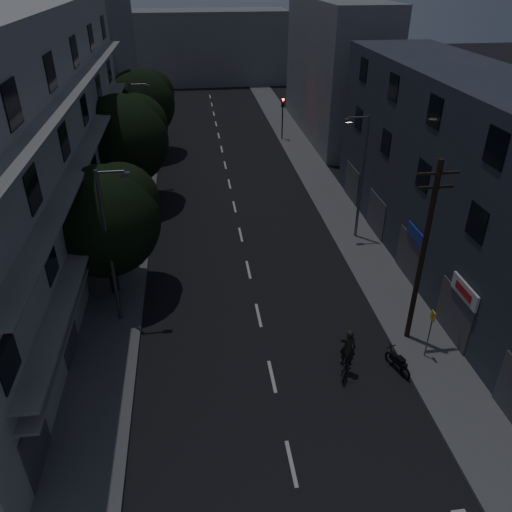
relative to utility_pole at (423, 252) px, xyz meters
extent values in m
plane|color=black|center=(-6.93, 16.77, -4.87)|extent=(160.00, 160.00, 0.00)
cube|color=#565659|center=(-14.43, 16.77, -4.79)|extent=(3.00, 90.00, 0.15)
cube|color=#565659|center=(0.57, 16.77, -4.79)|extent=(3.00, 90.00, 0.15)
cube|color=beige|center=(-6.93, -6.23, -4.86)|extent=(0.15, 2.00, 0.01)
cube|color=beige|center=(-6.93, -1.73, -4.86)|extent=(0.15, 2.00, 0.01)
cube|color=beige|center=(-6.93, 2.77, -4.86)|extent=(0.15, 2.00, 0.01)
cube|color=beige|center=(-6.93, 7.27, -4.86)|extent=(0.15, 2.00, 0.01)
cube|color=beige|center=(-6.93, 11.77, -4.86)|extent=(0.15, 2.00, 0.01)
cube|color=beige|center=(-6.93, 16.27, -4.86)|extent=(0.15, 2.00, 0.01)
cube|color=beige|center=(-6.93, 20.77, -4.86)|extent=(0.15, 2.00, 0.01)
cube|color=beige|center=(-6.93, 25.27, -4.86)|extent=(0.15, 2.00, 0.01)
cube|color=beige|center=(-6.93, 29.77, -4.86)|extent=(0.15, 2.00, 0.01)
cube|color=beige|center=(-6.93, 34.27, -4.86)|extent=(0.15, 2.00, 0.01)
cube|color=beige|center=(-6.93, 38.77, -4.86)|extent=(0.15, 2.00, 0.01)
cube|color=beige|center=(-6.93, 43.27, -4.86)|extent=(0.15, 2.00, 0.01)
cube|color=beige|center=(-6.93, 47.77, -4.86)|extent=(0.15, 2.00, 0.01)
cube|color=beige|center=(-6.93, 52.27, -4.86)|extent=(0.15, 2.00, 0.01)
cube|color=#A9A8A4|center=(-18.93, 9.77, 2.13)|extent=(6.00, 36.00, 14.00)
cube|color=black|center=(-15.91, -5.23, -2.87)|extent=(0.06, 1.60, 1.60)
cube|color=black|center=(-15.91, 0.77, -2.87)|extent=(0.06, 1.60, 1.60)
cube|color=black|center=(-15.91, 6.77, -2.87)|extent=(0.06, 1.60, 1.60)
cube|color=black|center=(-15.91, 12.77, -2.87)|extent=(0.06, 1.60, 1.60)
cube|color=black|center=(-15.91, 18.77, -2.87)|extent=(0.06, 1.60, 1.60)
cube|color=black|center=(-15.91, 24.77, -2.87)|extent=(0.06, 1.60, 1.60)
cube|color=black|center=(-15.91, -5.23, 0.33)|extent=(0.06, 1.60, 1.60)
cube|color=black|center=(-15.91, 0.77, 0.33)|extent=(0.06, 1.60, 1.60)
cube|color=black|center=(-15.91, 6.77, 0.33)|extent=(0.06, 1.60, 1.60)
cube|color=black|center=(-15.91, 12.77, 0.33)|extent=(0.06, 1.60, 1.60)
cube|color=black|center=(-15.91, 18.77, 0.33)|extent=(0.06, 1.60, 1.60)
cube|color=black|center=(-15.91, 24.77, 0.33)|extent=(0.06, 1.60, 1.60)
cube|color=black|center=(-15.91, 0.77, 3.53)|extent=(0.06, 1.60, 1.60)
cube|color=black|center=(-15.91, 6.77, 3.53)|extent=(0.06, 1.60, 1.60)
cube|color=black|center=(-15.91, 12.77, 3.53)|extent=(0.06, 1.60, 1.60)
cube|color=black|center=(-15.91, 18.77, 3.53)|extent=(0.06, 1.60, 1.60)
cube|color=black|center=(-15.91, 24.77, 3.53)|extent=(0.06, 1.60, 1.60)
cube|color=black|center=(-15.91, 0.77, 6.73)|extent=(0.06, 1.60, 1.60)
cube|color=black|center=(-15.91, 6.77, 6.73)|extent=(0.06, 1.60, 1.60)
cube|color=black|center=(-15.91, 12.77, 6.73)|extent=(0.06, 1.60, 1.60)
cube|color=black|center=(-15.91, 18.77, 6.73)|extent=(0.06, 1.60, 1.60)
cube|color=black|center=(-15.91, 24.77, 6.73)|extent=(0.06, 1.60, 1.60)
cube|color=gray|center=(-15.43, 9.77, -0.87)|extent=(1.00, 32.40, 0.12)
cube|color=gray|center=(-15.43, 9.77, 2.33)|extent=(1.00, 32.40, 0.12)
cube|color=gray|center=(-15.43, 9.77, 5.53)|extent=(1.00, 32.40, 0.12)
cube|color=gray|center=(-15.53, 9.77, -1.77)|extent=(0.80, 32.40, 0.12)
cube|color=#424247|center=(-15.90, -5.23, -3.47)|extent=(0.06, 2.40, 2.40)
cube|color=#424247|center=(-15.90, 0.77, -3.47)|extent=(0.06, 2.40, 2.40)
cube|color=#424247|center=(-15.90, 6.77, -3.47)|extent=(0.06, 2.40, 2.40)
cube|color=#424247|center=(-15.90, 12.77, -3.47)|extent=(0.06, 2.40, 2.40)
cube|color=#424247|center=(-15.90, 18.77, -3.47)|extent=(0.06, 2.40, 2.40)
cube|color=#424247|center=(-15.90, 24.77, -3.47)|extent=(0.06, 2.40, 2.40)
cube|color=#2E323E|center=(5.07, 5.77, 0.63)|extent=(6.00, 28.00, 11.00)
cube|color=black|center=(2.05, -0.23, 1.43)|extent=(0.06, 1.40, 1.50)
cube|color=black|center=(2.05, 5.27, 1.43)|extent=(0.06, 1.40, 1.50)
cube|color=black|center=(2.05, 10.77, 1.43)|extent=(0.06, 1.40, 1.50)
cube|color=black|center=(2.05, 16.27, 1.43)|extent=(0.06, 1.40, 1.50)
cube|color=black|center=(2.05, -0.23, 4.73)|extent=(0.06, 1.40, 1.50)
cube|color=black|center=(2.05, 5.27, 4.73)|extent=(0.06, 1.40, 1.50)
cube|color=black|center=(2.05, 10.77, 4.73)|extent=(0.06, 1.40, 1.50)
cube|color=black|center=(2.05, 16.27, 4.73)|extent=(0.06, 1.40, 1.50)
cube|color=#424247|center=(2.04, -0.23, -3.47)|extent=(0.06, 3.00, 2.60)
cube|color=#424247|center=(2.04, 5.27, -3.47)|extent=(0.06, 3.00, 2.60)
cube|color=#424247|center=(2.04, 10.77, -3.47)|extent=(0.06, 3.00, 2.60)
cube|color=#424247|center=(2.04, 16.27, -3.47)|extent=(0.06, 3.00, 2.60)
cube|color=silver|center=(1.97, -0.73, -1.77)|extent=(0.12, 2.20, 0.80)
cube|color=#B21414|center=(1.89, -0.73, -1.77)|extent=(0.02, 1.40, 0.36)
cube|color=navy|center=(1.97, 4.77, -1.77)|extent=(0.12, 2.00, 0.70)
cube|color=slate|center=(-18.93, 39.77, 3.13)|extent=(6.00, 20.00, 16.00)
cube|color=slate|center=(5.07, 33.77, 1.63)|extent=(6.00, 20.00, 13.00)
cube|color=slate|center=(-6.93, 61.77, 0.13)|extent=(24.00, 8.00, 10.00)
cylinder|color=black|center=(-14.54, 5.87, -2.78)|extent=(0.44, 0.44, 3.88)
sphere|color=black|center=(-14.54, 5.87, -0.45)|extent=(5.82, 5.82, 5.82)
sphere|color=black|center=(-13.67, 6.60, 0.28)|extent=(4.08, 4.08, 4.08)
sphere|color=black|center=(-15.27, 5.29, -0.01)|extent=(3.78, 3.78, 3.78)
cylinder|color=black|center=(-14.66, 17.92, -2.57)|extent=(0.44, 0.44, 4.30)
sphere|color=black|center=(-14.66, 17.92, 0.02)|extent=(6.48, 6.48, 6.48)
sphere|color=black|center=(-13.69, 18.73, 0.83)|extent=(4.54, 4.54, 4.54)
sphere|color=black|center=(-15.47, 17.27, 0.50)|extent=(4.21, 4.21, 4.21)
cylinder|color=black|center=(-14.21, 29.24, -2.64)|extent=(0.44, 0.44, 4.15)
sphere|color=black|center=(-14.21, 29.24, -0.15)|extent=(6.20, 6.20, 6.20)
sphere|color=black|center=(-13.28, 30.01, 0.63)|extent=(4.34, 4.34, 4.34)
sphere|color=black|center=(-14.98, 28.62, 0.32)|extent=(4.03, 4.03, 4.03)
cylinder|color=black|center=(-0.54, 31.92, -3.12)|extent=(0.12, 0.12, 3.20)
cube|color=black|center=(-0.54, 31.92, -1.07)|extent=(0.28, 0.22, 0.90)
sphere|color=#FF0C05|center=(-0.54, 31.77, -0.74)|extent=(0.22, 0.22, 0.22)
sphere|color=#3F330C|center=(-0.54, 31.77, -1.04)|extent=(0.22, 0.22, 0.22)
sphere|color=black|center=(-0.54, 31.77, -1.34)|extent=(0.22, 0.22, 0.22)
cylinder|color=black|center=(-13.53, 32.06, -3.12)|extent=(0.12, 0.12, 3.20)
cube|color=black|center=(-13.53, 32.06, -1.07)|extent=(0.28, 0.22, 0.90)
sphere|color=black|center=(-13.53, 31.91, -0.74)|extent=(0.22, 0.22, 0.22)
sphere|color=#3F330C|center=(-13.53, 31.91, -1.04)|extent=(0.22, 0.22, 0.22)
sphere|color=#0CFF26|center=(-13.53, 31.91, -1.34)|extent=(0.22, 0.22, 0.22)
cylinder|color=#515358|center=(-13.98, 3.24, -0.72)|extent=(0.18, 0.18, 8.00)
cylinder|color=#515358|center=(-13.38, 3.24, 3.18)|extent=(1.20, 0.10, 0.10)
cube|color=#515358|center=(-12.78, 3.24, 3.03)|extent=(0.45, 0.25, 0.18)
cube|color=#4C4C4C|center=(-12.78, 3.24, 2.93)|extent=(0.35, 0.18, 0.04)
cylinder|color=slate|center=(0.61, 10.36, -0.72)|extent=(0.18, 0.18, 8.00)
cylinder|color=slate|center=(0.01, 10.36, 3.18)|extent=(1.20, 0.10, 0.10)
cube|color=slate|center=(-0.59, 10.36, 3.03)|extent=(0.45, 0.25, 0.18)
cube|color=#FFD88C|center=(-0.59, 10.36, 2.93)|extent=(0.35, 0.18, 0.04)
cylinder|color=#57585E|center=(-14.09, 21.33, -0.72)|extent=(0.18, 0.18, 8.00)
cylinder|color=#57585E|center=(-13.49, 21.33, 3.18)|extent=(1.20, 0.10, 0.10)
cube|color=#57585E|center=(-12.89, 21.33, 3.03)|extent=(0.45, 0.25, 0.18)
cube|color=#4C4C4C|center=(-12.89, 21.33, 2.93)|extent=(0.35, 0.18, 0.04)
cylinder|color=black|center=(0.00, 0.00, -0.22)|extent=(0.24, 0.24, 9.00)
cube|color=black|center=(0.00, 0.00, 3.68)|extent=(1.80, 0.10, 0.10)
cube|color=black|center=(0.00, 0.00, 3.08)|extent=(1.50, 0.10, 0.10)
cylinder|color=#595B60|center=(0.25, -1.47, -3.47)|extent=(0.06, 0.06, 2.50)
cube|color=yellow|center=(0.25, -1.47, -2.42)|extent=(0.05, 0.35, 0.45)
torus|color=black|center=(-1.13, -2.58, -4.60)|extent=(0.29, 0.62, 0.63)
torus|color=black|center=(-1.46, -1.57, -4.60)|extent=(0.29, 0.62, 0.63)
cube|color=black|center=(-1.30, -2.07, -4.32)|extent=(0.51, 0.99, 0.31)
cube|color=black|center=(-1.26, -2.20, -4.09)|extent=(0.38, 0.46, 0.09)
cylinder|color=black|center=(-1.45, -1.61, -4.20)|extent=(0.17, 0.38, 0.74)
cube|color=black|center=(-1.48, -1.53, -3.94)|extent=(0.47, 0.18, 0.04)
imported|color=black|center=(-3.64, -1.88, -4.37)|extent=(1.31, 2.00, 0.99)
imported|color=black|center=(-3.64, -1.88, -3.42)|extent=(0.81, 0.68, 1.90)
camera|label=1|loc=(-9.77, -17.85, 11.01)|focal=35.00mm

